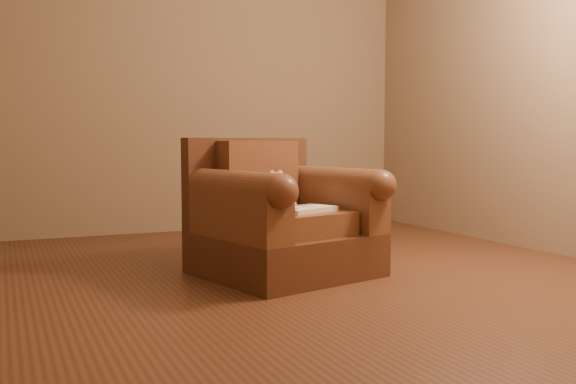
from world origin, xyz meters
name	(u,v)px	position (x,y,z in m)	size (l,w,h in m)	color
floor	(280,273)	(0.00, 0.00, 0.00)	(4.00, 4.00, 0.00)	#53311C
armchair	(281,221)	(0.00, 0.00, 0.31)	(1.07, 1.04, 0.80)	#482918
teddy_bear	(279,193)	(0.03, 0.08, 0.47)	(0.17, 0.19, 0.23)	tan
guidebook	(305,209)	(0.08, -0.17, 0.40)	(0.40, 0.32, 0.03)	beige
side_table	(360,204)	(1.11, 0.96, 0.28)	(0.37, 0.37, 0.52)	gold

